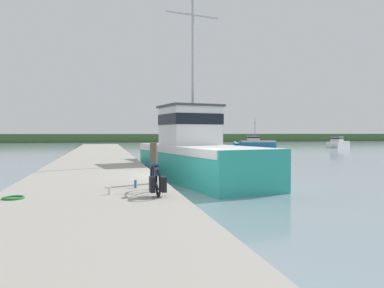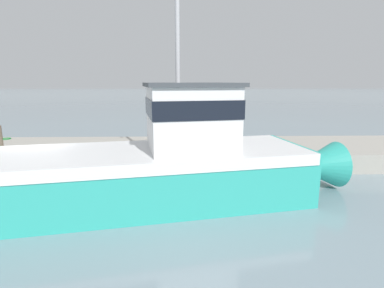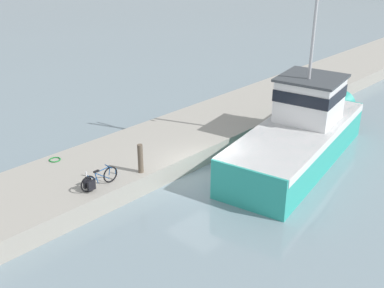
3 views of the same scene
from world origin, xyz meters
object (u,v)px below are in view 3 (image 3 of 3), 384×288
object	(u,v)px
mooring_post	(140,159)
water_bottle_on_curb	(86,174)
bicycle_touring	(96,180)
water_bottle_by_bike	(116,171)
fishing_boat_main	(301,131)

from	to	relation	value
mooring_post	water_bottle_on_curb	xyz separation A→B (m)	(-1.37, -1.81, -0.54)
mooring_post	water_bottle_on_curb	size ratio (longest dim) A/B	6.64
bicycle_touring	water_bottle_by_bike	bearing A→B (deg)	107.83
water_bottle_on_curb	water_bottle_by_bike	bearing A→B (deg)	53.06
bicycle_touring	water_bottle_by_bike	distance (m)	1.37
bicycle_touring	water_bottle_by_bike	xyz separation A→B (m)	(-0.41, 1.29, -0.23)
fishing_boat_main	water_bottle_on_curb	distance (m)	10.24
water_bottle_on_curb	water_bottle_by_bike	world-z (taller)	water_bottle_by_bike
fishing_boat_main	water_bottle_on_curb	xyz separation A→B (m)	(-4.50, -9.18, -0.43)
fishing_boat_main	water_bottle_on_curb	world-z (taller)	fishing_boat_main
fishing_boat_main	bicycle_touring	world-z (taller)	fishing_boat_main
bicycle_touring	mooring_post	xyz separation A→B (m)	(0.22, 2.11, 0.29)
water_bottle_by_bike	mooring_post	bearing A→B (deg)	52.37
water_bottle_by_bike	fishing_boat_main	bearing A→B (deg)	65.35
fishing_boat_main	water_bottle_by_bike	distance (m)	9.03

